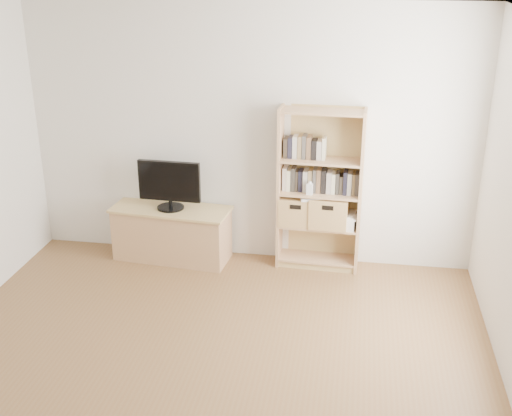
% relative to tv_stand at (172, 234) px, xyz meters
% --- Properties ---
extents(floor, '(4.50, 5.00, 0.01)m').
position_rel_tv_stand_xyz_m(floor, '(0.78, -2.28, -0.27)').
color(floor, brown).
rests_on(floor, ground).
extents(back_wall, '(4.50, 0.02, 2.60)m').
position_rel_tv_stand_xyz_m(back_wall, '(0.78, 0.22, 1.03)').
color(back_wall, silver).
rests_on(back_wall, floor).
extents(ceiling, '(4.50, 5.00, 0.01)m').
position_rel_tv_stand_xyz_m(ceiling, '(0.78, -2.28, 2.33)').
color(ceiling, white).
rests_on(ceiling, back_wall).
extents(tv_stand, '(1.21, 0.55, 0.54)m').
position_rel_tv_stand_xyz_m(tv_stand, '(0.00, 0.00, 0.00)').
color(tv_stand, tan).
rests_on(tv_stand, floor).
extents(bookshelf, '(0.83, 0.32, 1.64)m').
position_rel_tv_stand_xyz_m(bookshelf, '(1.51, 0.07, 0.55)').
color(bookshelf, tan).
rests_on(bookshelf, floor).
extents(television, '(0.64, 0.08, 0.50)m').
position_rel_tv_stand_xyz_m(television, '(0.00, 0.00, 0.54)').
color(television, black).
rests_on(television, tv_stand).
extents(books_row_mid, '(0.87, 0.21, 0.23)m').
position_rel_tv_stand_xyz_m(books_row_mid, '(1.51, 0.09, 0.65)').
color(books_row_mid, '#B2A398').
rests_on(books_row_mid, bookshelf).
extents(books_row_upper, '(0.37, 0.15, 0.19)m').
position_rel_tv_stand_xyz_m(books_row_upper, '(1.33, 0.10, 0.97)').
color(books_row_upper, '#B2A398').
rests_on(books_row_upper, bookshelf).
extents(baby_monitor, '(0.06, 0.05, 0.11)m').
position_rel_tv_stand_xyz_m(baby_monitor, '(1.41, -0.01, 0.59)').
color(baby_monitor, white).
rests_on(baby_monitor, bookshelf).
extents(basket_left, '(0.36, 0.30, 0.29)m').
position_rel_tv_stand_xyz_m(basket_left, '(1.29, 0.08, 0.33)').
color(basket_left, '#AD814E').
rests_on(basket_left, bookshelf).
extents(basket_right, '(0.39, 0.33, 0.31)m').
position_rel_tv_stand_xyz_m(basket_right, '(1.61, 0.07, 0.34)').
color(basket_right, '#AD814E').
rests_on(basket_right, bookshelf).
extents(laptop, '(0.35, 0.28, 0.02)m').
position_rel_tv_stand_xyz_m(laptop, '(1.47, 0.06, 0.49)').
color(laptop, silver).
rests_on(laptop, basket_left).
extents(magazine_stack, '(0.21, 0.28, 0.12)m').
position_rel_tv_stand_xyz_m(magazine_stack, '(1.79, 0.06, 0.25)').
color(magazine_stack, beige).
rests_on(magazine_stack, bookshelf).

